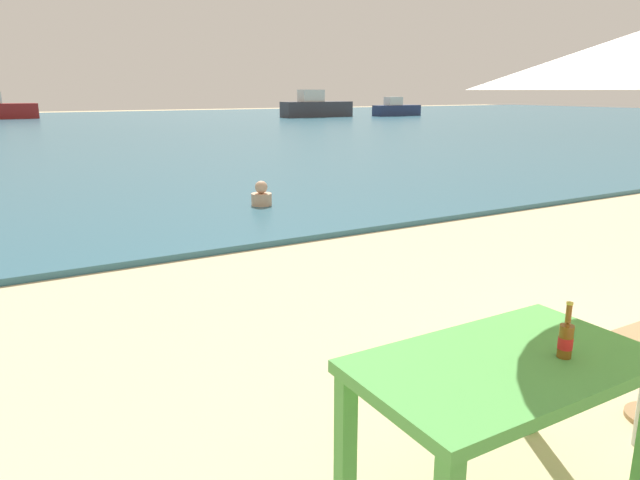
{
  "coord_description": "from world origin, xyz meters",
  "views": [
    {
      "loc": [
        -3.27,
        -1.45,
        1.94
      ],
      "look_at": [
        -0.67,
        3.0,
        0.6
      ],
      "focal_mm": 32.44,
      "sensor_mm": 36.0,
      "label": 1
    }
  ],
  "objects_px": {
    "swimmer_person": "(261,196)",
    "beer_bottle_amber": "(566,338)",
    "picnic_table_green": "(504,381)",
    "boat_tanker": "(396,109)",
    "boat_cargo_ship": "(316,107)"
  },
  "relations": [
    {
      "from": "picnic_table_green",
      "to": "beer_bottle_amber",
      "type": "xyz_separation_m",
      "value": [
        0.24,
        -0.12,
        0.2
      ]
    },
    {
      "from": "boat_tanker",
      "to": "beer_bottle_amber",
      "type": "bearing_deg",
      "value": -126.6
    },
    {
      "from": "boat_cargo_ship",
      "to": "boat_tanker",
      "type": "relative_size",
      "value": 1.38
    },
    {
      "from": "picnic_table_green",
      "to": "boat_tanker",
      "type": "distance_m",
      "value": 42.66
    },
    {
      "from": "boat_cargo_ship",
      "to": "picnic_table_green",
      "type": "bearing_deg",
      "value": -118.7
    },
    {
      "from": "swimmer_person",
      "to": "boat_cargo_ship",
      "type": "distance_m",
      "value": 33.34
    },
    {
      "from": "picnic_table_green",
      "to": "swimmer_person",
      "type": "height_order",
      "value": "picnic_table_green"
    },
    {
      "from": "picnic_table_green",
      "to": "boat_cargo_ship",
      "type": "distance_m",
      "value": 40.44
    },
    {
      "from": "swimmer_person",
      "to": "boat_tanker",
      "type": "relative_size",
      "value": 0.11
    },
    {
      "from": "picnic_table_green",
      "to": "boat_cargo_ship",
      "type": "relative_size",
      "value": 0.26
    },
    {
      "from": "beer_bottle_amber",
      "to": "boat_tanker",
      "type": "xyz_separation_m",
      "value": [
        25.4,
        34.21,
        -0.27
      ]
    },
    {
      "from": "beer_bottle_amber",
      "to": "boat_tanker",
      "type": "height_order",
      "value": "boat_tanker"
    },
    {
      "from": "swimmer_person",
      "to": "boat_cargo_ship",
      "type": "xyz_separation_m",
      "value": [
        17.41,
        28.43,
        0.53
      ]
    },
    {
      "from": "swimmer_person",
      "to": "beer_bottle_amber",
      "type": "bearing_deg",
      "value": -103.88
    },
    {
      "from": "swimmer_person",
      "to": "boat_cargo_ship",
      "type": "height_order",
      "value": "boat_cargo_ship"
    }
  ]
}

